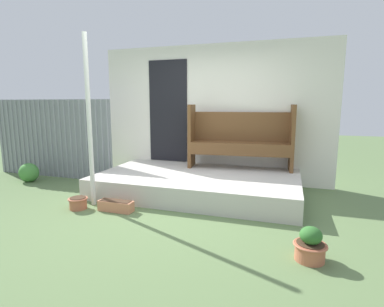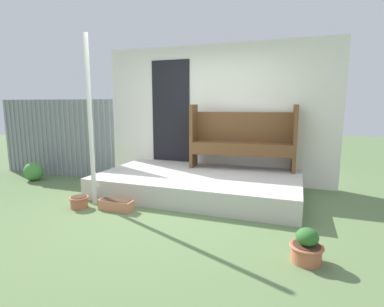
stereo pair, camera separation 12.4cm
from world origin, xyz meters
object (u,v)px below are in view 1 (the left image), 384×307
shrub_by_fence (29,172)px  planter_box_rect (116,206)px  flower_pot_left (78,202)px  support_post (89,122)px  bench (240,136)px  flower_pot_middle (310,246)px

shrub_by_fence → planter_box_rect: bearing=-19.7°
flower_pot_left → shrub_by_fence: bearing=152.9°
support_post → planter_box_rect: bearing=-16.8°
flower_pot_left → planter_box_rect: flower_pot_left is taller
bench → flower_pot_left: 2.91m
planter_box_rect → shrub_by_fence: bearing=160.3°
bench → shrub_by_fence: 4.11m
bench → flower_pot_left: (-2.00, -1.95, -0.82)m
support_post → bench: (1.91, 1.72, -0.32)m
flower_pot_middle → planter_box_rect: bearing=166.7°
support_post → flower_pot_left: (-0.09, -0.23, -1.14)m
support_post → bench: support_post is taller
flower_pot_middle → bench: bearing=113.8°
bench → flower_pot_middle: bearing=-71.1°
flower_pot_middle → planter_box_rect: 2.59m
flower_pot_left → support_post: bearing=68.6°
support_post → bench: 2.59m
bench → planter_box_rect: bench is taller
flower_pot_middle → shrub_by_fence: (-5.01, 1.49, 0.03)m
bench → flower_pot_left: bench is taller
bench → shrub_by_fence: bench is taller
planter_box_rect → shrub_by_fence: shrub_by_fence is taller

